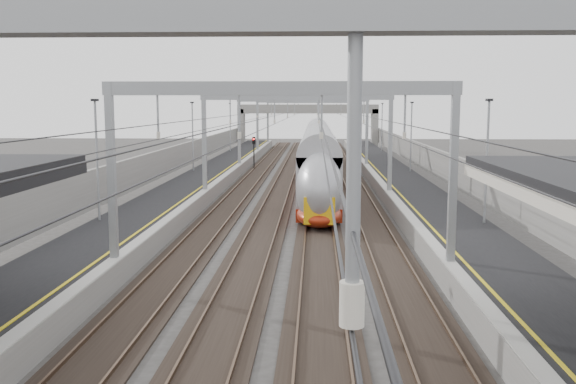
{
  "coord_description": "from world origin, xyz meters",
  "views": [
    {
      "loc": [
        1.3,
        -1.42,
        6.73
      ],
      "look_at": [
        0.0,
        28.45,
        2.69
      ],
      "focal_mm": 40.0,
      "sensor_mm": 36.0,
      "label": 1
    }
  ],
  "objects": [
    {
      "name": "platform_left",
      "position": [
        -8.0,
        45.0,
        0.5
      ],
      "size": [
        4.0,
        120.0,
        1.0
      ],
      "primitive_type": "cube",
      "color": "black",
      "rests_on": "ground"
    },
    {
      "name": "platform_right",
      "position": [
        8.0,
        45.0,
        0.5
      ],
      "size": [
        4.0,
        120.0,
        1.0
      ],
      "primitive_type": "cube",
      "color": "black",
      "rests_on": "ground"
    },
    {
      "name": "tracks",
      "position": [
        0.0,
        45.0,
        0.05
      ],
      "size": [
        11.4,
        140.0,
        0.2
      ],
      "color": "black",
      "rests_on": "ground"
    },
    {
      "name": "overhead_line",
      "position": [
        0.0,
        51.62,
        6.14
      ],
      "size": [
        13.0,
        140.0,
        6.6
      ],
      "color": "gray",
      "rests_on": "platform_left"
    },
    {
      "name": "overbridge",
      "position": [
        0.0,
        100.0,
        5.31
      ],
      "size": [
        22.0,
        2.2,
        6.9
      ],
      "color": "gray",
      "rests_on": "ground"
    },
    {
      "name": "wall_left",
      "position": [
        -11.2,
        45.0,
        1.6
      ],
      "size": [
        0.3,
        120.0,
        3.2
      ],
      "primitive_type": "cube",
      "color": "gray",
      "rests_on": "ground"
    },
    {
      "name": "wall_right",
      "position": [
        11.2,
        45.0,
        1.6
      ],
      "size": [
        0.3,
        120.0,
        3.2
      ],
      "primitive_type": "cube",
      "color": "gray",
      "rests_on": "ground"
    },
    {
      "name": "train",
      "position": [
        1.5,
        53.8,
        2.03
      ],
      "size": [
        2.61,
        47.54,
        4.13
      ],
      "color": "#9A240E",
      "rests_on": "ground"
    },
    {
      "name": "signal_green",
      "position": [
        -5.2,
        65.61,
        2.42
      ],
      "size": [
        0.32,
        0.32,
        3.48
      ],
      "color": "black",
      "rests_on": "ground"
    },
    {
      "name": "signal_red_near",
      "position": [
        3.2,
        66.38,
        2.42
      ],
      "size": [
        0.32,
        0.32,
        3.48
      ],
      "color": "black",
      "rests_on": "ground"
    },
    {
      "name": "signal_red_far",
      "position": [
        5.4,
        71.71,
        2.42
      ],
      "size": [
        0.32,
        0.32,
        3.48
      ],
      "color": "black",
      "rests_on": "ground"
    }
  ]
}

